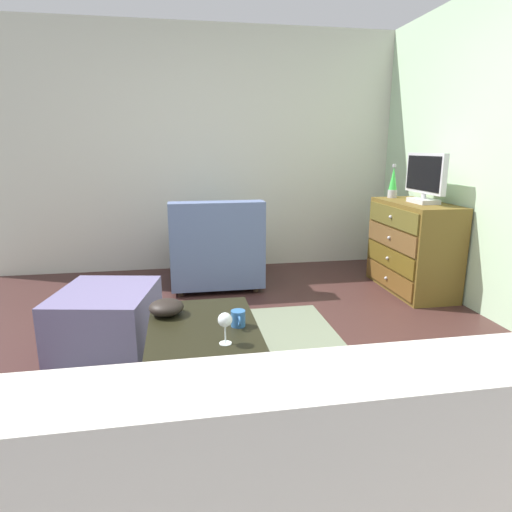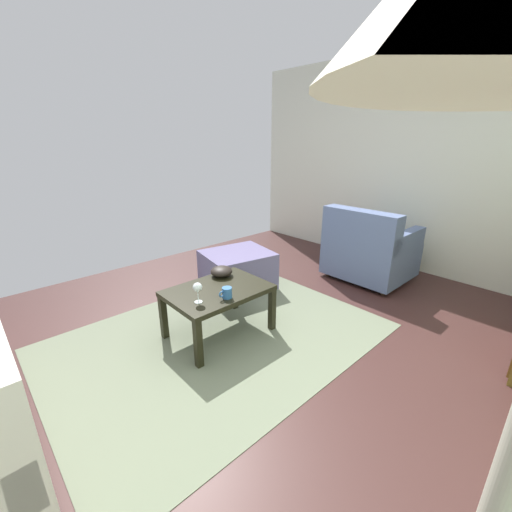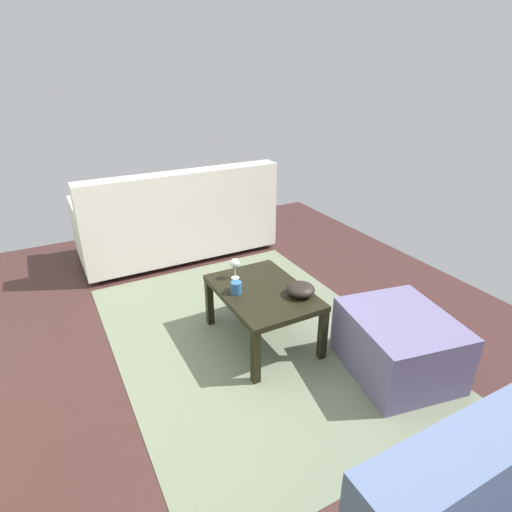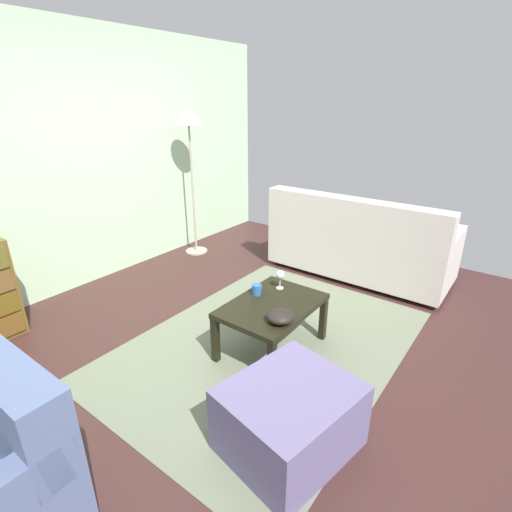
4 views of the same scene
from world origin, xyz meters
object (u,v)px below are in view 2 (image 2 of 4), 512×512
object	(u,v)px
coffee_table	(218,295)
bowl_decorative	(221,271)
wine_glass	(198,288)
ottoman	(238,270)
mug	(227,293)
armchair	(368,251)

from	to	relation	value
coffee_table	bowl_decorative	bearing A→B (deg)	-133.76
wine_glass	ottoman	bearing A→B (deg)	-143.69
bowl_decorative	ottoman	bearing A→B (deg)	-141.48
bowl_decorative	mug	bearing A→B (deg)	58.19
bowl_decorative	armchair	size ratio (longest dim) A/B	0.22
mug	armchair	bearing A→B (deg)	178.50
coffee_table	wine_glass	distance (m)	0.32
coffee_table	mug	distance (m)	0.21
mug	bowl_decorative	distance (m)	0.44
armchair	ottoman	bearing A→B (deg)	-33.49
wine_glass	ottoman	xyz separation A→B (m)	(-0.96, -0.70, -0.33)
coffee_table	armchair	size ratio (longest dim) A/B	0.94
bowl_decorative	armchair	xyz separation A→B (m)	(-1.80, 0.43, -0.11)
armchair	ottoman	xyz separation A→B (m)	(1.28, -0.85, -0.14)
mug	armchair	distance (m)	2.04
coffee_table	ottoman	world-z (taller)	coffee_table
coffee_table	ottoman	distance (m)	0.95
wine_glass	armchair	xyz separation A→B (m)	(-2.23, 0.14, -0.19)
wine_glass	ottoman	world-z (taller)	wine_glass
bowl_decorative	ottoman	world-z (taller)	bowl_decorative
armchair	coffee_table	bearing A→B (deg)	-6.77
wine_glass	ottoman	size ratio (longest dim) A/B	0.22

